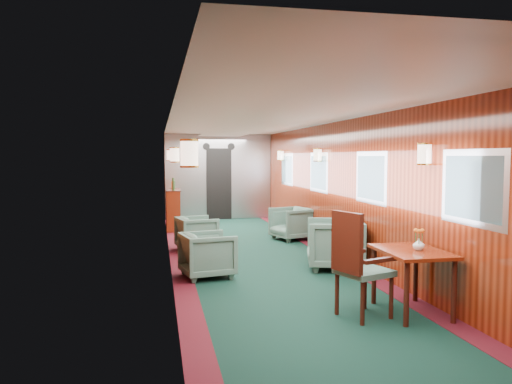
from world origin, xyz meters
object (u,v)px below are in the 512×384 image
armchair_left_far (197,233)px  armchair_right_near (335,244)px  side_chair (356,261)px  dining_table (412,260)px  credenza (173,209)px  armchair_right_far (292,224)px  armchair_left_near (208,255)px

armchair_left_far → armchair_right_near: armchair_right_near is taller
side_chair → armchair_left_far: side_chair is taller
dining_table → armchair_right_near: size_ratio=1.13×
credenza → armchair_left_far: size_ratio=1.78×
credenza → armchair_left_far: credenza is taller
dining_table → credenza: credenza is taller
armchair_left_far → side_chair: bearing=-175.0°
armchair_right_near → armchair_right_far: armchair_right_near is taller
dining_table → armchair_right_near: (-0.07, 2.30, -0.21)m
credenza → armchair_right_far: credenza is taller
side_chair → armchair_right_far: (0.67, 5.14, -0.29)m
side_chair → armchair_right_near: 2.44m
armchair_left_near → armchair_right_far: 3.61m
dining_table → armchair_left_far: bearing=117.0°
armchair_left_far → armchair_right_near: (2.02, -1.99, 0.07)m
armchair_right_near → armchair_left_near: bearing=-70.0°
credenza → armchair_right_near: 5.34m
armchair_right_near → armchair_right_far: 2.79m
side_chair → armchair_left_near: side_chair is taller
armchair_left_near → armchair_right_near: armchair_right_near is taller
armchair_right_near → dining_table: bearing=17.3°
armchair_left_near → armchair_left_far: size_ratio=1.03×
armchair_left_far → credenza: bearing=-5.4°
dining_table → armchair_left_near: (-2.10, 2.13, -0.28)m
credenza → armchair_left_near: bearing=-85.9°
armchair_left_near → armchair_right_near: (2.02, 0.16, 0.06)m
armchair_left_far → armchair_right_far: (2.07, 0.80, 0.02)m
armchair_left_near → armchair_right_near: 2.03m
dining_table → armchair_left_far: 4.78m
armchair_left_far → armchair_right_near: size_ratio=0.81×
armchair_right_near → armchair_right_far: size_ratio=1.14×
dining_table → armchair_right_far: bearing=91.3°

